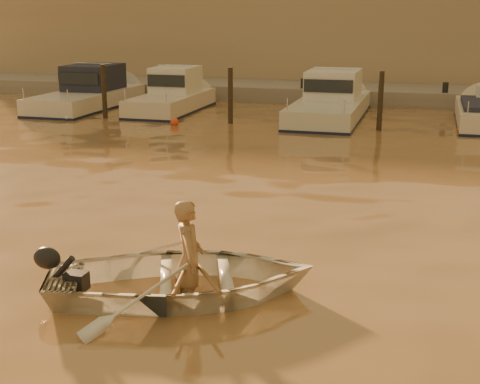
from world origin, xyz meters
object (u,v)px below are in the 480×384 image
(person, at_px, (189,259))
(waterfront_building, at_px, (406,42))
(dinghy, at_px, (183,277))
(moored_boat_1, at_px, (171,96))
(moored_boat_0, at_px, (87,93))
(moored_boat_2, at_px, (330,102))

(person, height_order, waterfront_building, waterfront_building)
(dinghy, distance_m, moored_boat_1, 18.28)
(moored_boat_0, relative_size, moored_boat_2, 0.93)
(moored_boat_1, height_order, waterfront_building, waterfront_building)
(person, bearing_deg, moored_boat_1, 0.74)
(moored_boat_2, bearing_deg, moored_boat_0, 180.00)
(moored_boat_0, relative_size, moored_boat_1, 1.20)
(dinghy, bearing_deg, person, -90.00)
(moored_boat_1, relative_size, waterfront_building, 0.13)
(waterfront_building, bearing_deg, person, -93.52)
(dinghy, relative_size, moored_boat_1, 0.62)
(dinghy, bearing_deg, moored_boat_2, -20.22)
(moored_boat_0, height_order, waterfront_building, waterfront_building)
(person, height_order, moored_boat_1, moored_boat_1)
(dinghy, height_order, waterfront_building, waterfront_building)
(moored_boat_1, height_order, moored_boat_2, same)
(moored_boat_0, height_order, moored_boat_2, same)
(moored_boat_0, bearing_deg, person, -57.64)
(dinghy, distance_m, moored_boat_0, 20.01)
(dinghy, bearing_deg, moored_boat_0, 10.51)
(moored_boat_1, bearing_deg, dinghy, -68.00)
(person, relative_size, moored_boat_0, 0.23)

